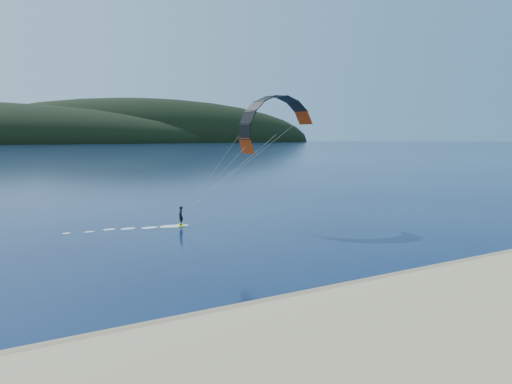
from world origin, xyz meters
TOP-DOWN VIEW (x-y plane):
  - ground at (0.00, 0.00)m, footprint 1800.00×1800.00m
  - wet_sand at (0.00, 4.50)m, footprint 220.00×2.50m
  - kitesurfer_near at (11.94, 24.51)m, footprint 23.18×6.41m

SIDE VIEW (x-z plane):
  - ground at x=0.00m, z-range 0.00..0.00m
  - wet_sand at x=0.00m, z-range 0.00..0.10m
  - kitesurfer_near at x=11.94m, z-range 1.95..14.45m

